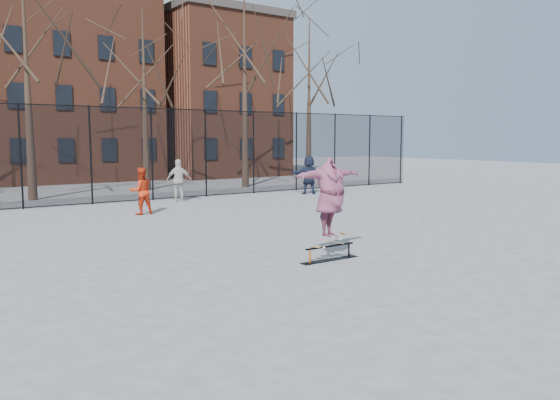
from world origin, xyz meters
TOP-DOWN VIEW (x-y plane):
  - ground at (0.00, 0.00)m, footprint 100.00×100.00m
  - skate_rail at (-0.16, -0.41)m, footprint 1.52×0.23m
  - skateboard at (-0.17, -0.41)m, footprint 0.75×0.18m
  - skater at (-0.17, -0.41)m, footprint 2.20×0.97m
  - bystander_red at (-0.86, 9.00)m, footprint 0.82×0.64m
  - bystander_white at (1.98, 12.00)m, footprint 1.14×0.81m
  - bystander_navy at (8.41, 11.20)m, footprint 1.75×1.34m
  - fence at (-0.01, 13.00)m, footprint 34.03×0.07m
  - tree_row at (-0.25, 17.15)m, footprint 33.66×7.46m
  - rowhouses at (0.72, 26.00)m, footprint 29.00×7.00m

SIDE VIEW (x-z plane):
  - ground at x=0.00m, z-range 0.00..0.00m
  - skate_rail at x=-0.16m, z-range -0.04..0.30m
  - skateboard at x=-0.17m, z-range 0.33..0.42m
  - bystander_red at x=-0.86m, z-range 0.00..1.66m
  - bystander_white at x=1.98m, z-range 0.00..1.79m
  - bystander_navy at x=8.41m, z-range 0.00..1.85m
  - skater at x=-0.17m, z-range 0.42..2.16m
  - fence at x=-0.01m, z-range 0.05..4.05m
  - rowhouses at x=0.72m, z-range -0.44..12.56m
  - tree_row at x=-0.25m, z-range 2.02..12.69m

